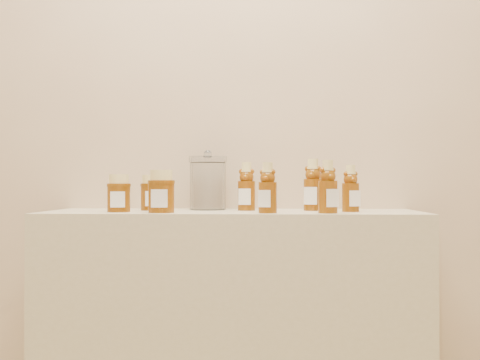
# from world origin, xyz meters

# --- Properties ---
(wall_back) EXTENTS (3.50, 0.02, 2.70)m
(wall_back) POSITION_xyz_m (0.00, 1.75, 1.35)
(wall_back) COLOR tan
(wall_back) RESTS_ON ground
(display_table) EXTENTS (1.20, 0.40, 0.90)m
(display_table) POSITION_xyz_m (0.00, 1.55, 0.45)
(display_table) COLOR #BCB18A
(display_table) RESTS_ON ground
(bear_bottle_back_left) EXTENTS (0.07, 0.07, 0.18)m
(bear_bottle_back_left) POSITION_xyz_m (0.04, 1.60, 0.99)
(bear_bottle_back_left) COLOR #612F07
(bear_bottle_back_left) RESTS_ON display_table
(bear_bottle_back_mid) EXTENTS (0.08, 0.08, 0.19)m
(bear_bottle_back_mid) POSITION_xyz_m (0.26, 1.60, 1.00)
(bear_bottle_back_mid) COLOR #612F07
(bear_bottle_back_mid) RESTS_ON display_table
(bear_bottle_back_right) EXTENTS (0.07, 0.07, 0.17)m
(bear_bottle_back_right) POSITION_xyz_m (0.37, 1.51, 0.98)
(bear_bottle_back_right) COLOR #612F07
(bear_bottle_back_right) RESTS_ON display_table
(bear_bottle_front_left) EXTENTS (0.08, 0.08, 0.17)m
(bear_bottle_front_left) POSITION_xyz_m (0.11, 1.42, 0.99)
(bear_bottle_front_left) COLOR #612F07
(bear_bottle_front_left) RESTS_ON display_table
(bear_bottle_front_right) EXTENTS (0.08, 0.08, 0.18)m
(bear_bottle_front_right) POSITION_xyz_m (0.29, 1.42, 0.99)
(bear_bottle_front_right) COLOR #612F07
(bear_bottle_front_right) RESTS_ON display_table
(honey_jar_left) EXTENTS (0.08, 0.08, 0.12)m
(honey_jar_left) POSITION_xyz_m (-0.35, 1.47, 0.96)
(honey_jar_left) COLOR #612F07
(honey_jar_left) RESTS_ON display_table
(honey_jar_back) EXTENTS (0.09, 0.09, 0.12)m
(honey_jar_back) POSITION_xyz_m (-0.27, 1.60, 0.96)
(honey_jar_back) COLOR #612F07
(honey_jar_back) RESTS_ON display_table
(honey_jar_front) EXTENTS (0.08, 0.08, 0.13)m
(honey_jar_front) POSITION_xyz_m (-0.21, 1.43, 0.96)
(honey_jar_front) COLOR #612F07
(honey_jar_front) RESTS_ON display_table
(glass_canister) EXTENTS (0.15, 0.15, 0.20)m
(glass_canister) POSITION_xyz_m (-0.09, 1.65, 1.00)
(glass_canister) COLOR white
(glass_canister) RESTS_ON display_table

